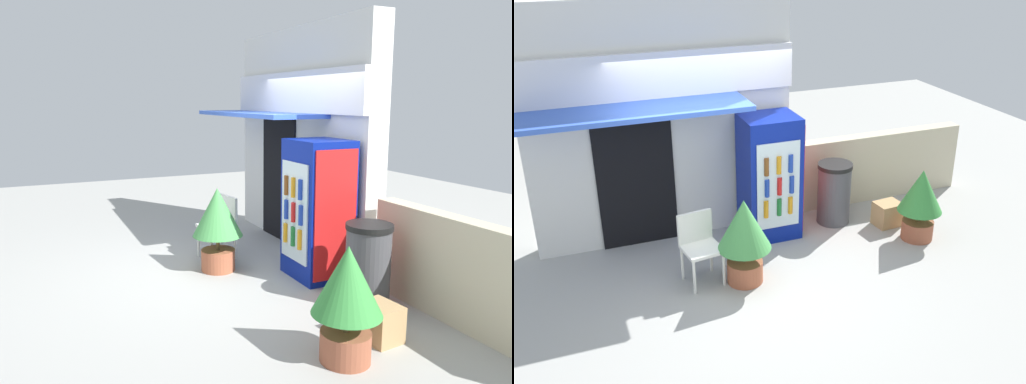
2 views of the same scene
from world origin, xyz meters
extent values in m
plane|color=#A3A39E|center=(0.00, 0.00, 0.00)|extent=(16.00, 16.00, 0.00)
cube|color=silver|center=(-0.56, 1.46, 1.60)|extent=(3.50, 0.30, 3.20)
cube|color=white|center=(-0.56, 1.27, 2.29)|extent=(3.50, 0.08, 0.57)
cube|color=blue|center=(-0.98, 0.90, 1.98)|extent=(2.78, 0.83, 0.06)
cube|color=black|center=(-0.98, 1.29, 0.96)|extent=(1.01, 0.03, 1.93)
cube|color=navy|center=(0.75, 0.93, 0.86)|extent=(0.74, 0.64, 1.72)
cube|color=silver|center=(0.75, 0.60, 0.86)|extent=(0.60, 0.02, 1.20)
cube|color=red|center=(1.13, 0.93, 0.86)|extent=(0.02, 0.57, 1.55)
cylinder|color=orange|center=(0.57, 0.58, 0.56)|extent=(0.06, 0.06, 0.24)
cylinder|color=#196B2D|center=(0.75, 0.58, 0.56)|extent=(0.06, 0.06, 0.24)
cylinder|color=orange|center=(0.91, 0.58, 0.56)|extent=(0.06, 0.06, 0.24)
cylinder|color=#1938A5|center=(0.58, 0.58, 0.86)|extent=(0.06, 0.06, 0.24)
cylinder|color=red|center=(0.76, 0.58, 0.86)|extent=(0.06, 0.06, 0.24)
cylinder|color=#1938A5|center=(0.93, 0.58, 0.86)|extent=(0.06, 0.06, 0.24)
cylinder|color=brown|center=(0.57, 0.58, 1.16)|extent=(0.06, 0.06, 0.24)
cylinder|color=orange|center=(0.75, 0.58, 1.16)|extent=(0.06, 0.06, 0.24)
cylinder|color=#1938A5|center=(0.91, 0.58, 1.16)|extent=(0.06, 0.06, 0.24)
cylinder|color=white|center=(-0.62, -0.17, 0.22)|extent=(0.04, 0.04, 0.44)
cylinder|color=white|center=(-0.24, -0.11, 0.22)|extent=(0.04, 0.04, 0.44)
cylinder|color=white|center=(-0.67, 0.20, 0.22)|extent=(0.04, 0.04, 0.44)
cylinder|color=white|center=(-0.29, 0.26, 0.22)|extent=(0.04, 0.04, 0.44)
cube|color=white|center=(-0.46, 0.04, 0.46)|extent=(0.50, 0.49, 0.04)
cube|color=white|center=(-0.48, 0.24, 0.67)|extent=(0.44, 0.11, 0.39)
cylinder|color=#AD5B3D|center=(0.02, -0.12, 0.14)|extent=(0.44, 0.44, 0.28)
cylinder|color=brown|center=(0.02, -0.12, 0.37)|extent=(0.05, 0.05, 0.19)
cone|color=#47994C|center=(0.02, -0.12, 0.78)|extent=(0.65, 0.65, 0.62)
cylinder|color=#995138|center=(2.60, 0.05, 0.13)|extent=(0.44, 0.44, 0.27)
cylinder|color=brown|center=(2.60, 0.05, 0.35)|extent=(0.05, 0.05, 0.16)
cone|color=#388C3D|center=(2.60, 0.05, 0.72)|extent=(0.60, 0.60, 0.59)
cylinder|color=#47474C|center=(1.75, 0.93, 0.42)|extent=(0.48, 0.48, 0.85)
cylinder|color=black|center=(1.75, 0.93, 0.88)|extent=(0.50, 0.50, 0.06)
cube|color=beige|center=(2.77, 1.47, 0.53)|extent=(2.84, 0.23, 1.06)
cube|color=tan|center=(2.43, 0.55, 0.17)|extent=(0.39, 0.34, 0.35)
camera|label=1|loc=(5.75, -2.28, 2.19)|focal=34.38mm
camera|label=2|loc=(-1.89, -5.89, 3.94)|focal=40.99mm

